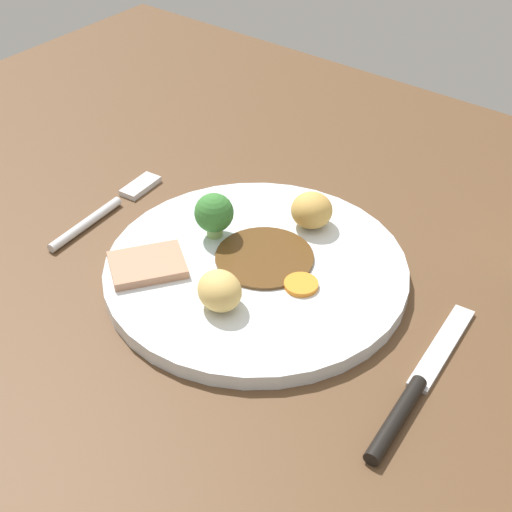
# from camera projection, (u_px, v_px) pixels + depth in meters

# --- Properties ---
(dining_table) EXTENTS (1.20, 0.84, 0.04)m
(dining_table) POSITION_uv_depth(u_px,v_px,m) (295.00, 301.00, 0.68)
(dining_table) COLOR brown
(dining_table) RESTS_ON ground
(dinner_plate) EXTENTS (0.27, 0.27, 0.01)m
(dinner_plate) POSITION_uv_depth(u_px,v_px,m) (256.00, 271.00, 0.68)
(dinner_plate) COLOR white
(dinner_plate) RESTS_ON dining_table
(gravy_pool) EXTENTS (0.09, 0.09, 0.00)m
(gravy_pool) POSITION_uv_depth(u_px,v_px,m) (262.00, 260.00, 0.67)
(gravy_pool) COLOR #563819
(gravy_pool) RESTS_ON dinner_plate
(meat_slice_main) EXTENTS (0.08, 0.08, 0.01)m
(meat_slice_main) POSITION_uv_depth(u_px,v_px,m) (147.00, 265.00, 0.66)
(meat_slice_main) COLOR tan
(meat_slice_main) RESTS_ON dinner_plate
(roast_potato_left) EXTENTS (0.05, 0.05, 0.03)m
(roast_potato_left) POSITION_uv_depth(u_px,v_px,m) (312.00, 210.00, 0.71)
(roast_potato_left) COLOR tan
(roast_potato_left) RESTS_ON dinner_plate
(roast_potato_right) EXTENTS (0.05, 0.05, 0.03)m
(roast_potato_right) POSITION_uv_depth(u_px,v_px,m) (220.00, 291.00, 0.62)
(roast_potato_right) COLOR #D8B260
(roast_potato_right) RESTS_ON dinner_plate
(carrot_coin_front) EXTENTS (0.03, 0.03, 0.00)m
(carrot_coin_front) POSITION_uv_depth(u_px,v_px,m) (301.00, 285.00, 0.65)
(carrot_coin_front) COLOR orange
(carrot_coin_front) RESTS_ON dinner_plate
(broccoli_floret) EXTENTS (0.04, 0.04, 0.04)m
(broccoli_floret) POSITION_uv_depth(u_px,v_px,m) (217.00, 212.00, 0.69)
(broccoli_floret) COLOR #8CB766
(broccoli_floret) RESTS_ON dinner_plate
(fork) EXTENTS (0.03, 0.15, 0.01)m
(fork) POSITION_uv_depth(u_px,v_px,m) (109.00, 207.00, 0.76)
(fork) COLOR silver
(fork) RESTS_ON dining_table
(knife) EXTENTS (0.03, 0.19, 0.01)m
(knife) POSITION_uv_depth(u_px,v_px,m) (414.00, 390.00, 0.57)
(knife) COLOR black
(knife) RESTS_ON dining_table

